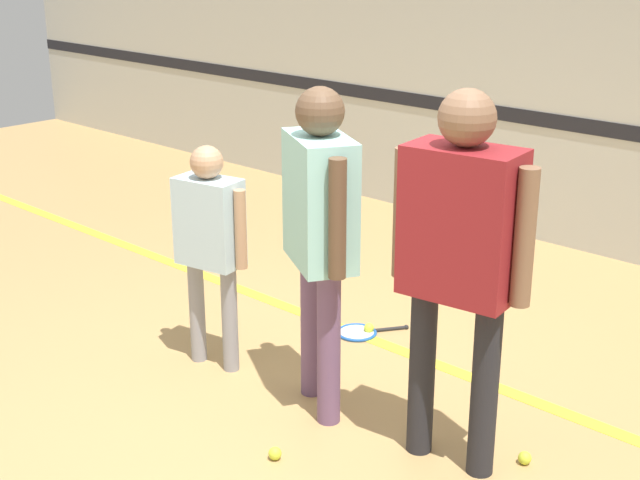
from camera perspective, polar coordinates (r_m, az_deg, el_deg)
name	(u,v)px	position (r m, az deg, el deg)	size (l,w,h in m)	color
ground_plane	(301,412)	(4.94, -1.23, -10.92)	(16.00, 16.00, 0.00)	tan
wall_back	(615,54)	(7.20, 18.37, 11.24)	(16.00, 0.07, 3.20)	beige
floor_stripe	(408,353)	(5.58, 5.65, -7.21)	(14.40, 0.10, 0.01)	yellow
person_instructor	(320,218)	(4.55, 0.00, 1.43)	(0.59, 0.49, 1.76)	#6B4C70
person_student_left	(210,233)	(5.14, -7.07, 0.42)	(0.51, 0.27, 1.35)	gray
person_student_right	(460,243)	(4.08, 8.96, -0.20)	(0.70, 0.35, 1.84)	#232328
racket_spare_on_floor	(360,332)	(5.82, 2.58, -5.91)	(0.39, 0.48, 0.03)	blue
tennis_ball_near_instructor	(275,453)	(4.53, -2.90, -13.48)	(0.07, 0.07, 0.07)	#CCE038
tennis_ball_by_spare_racket	(369,328)	(5.82, 3.15, -5.64)	(0.07, 0.07, 0.07)	#CCE038
tennis_ball_stray_left	(525,458)	(4.61, 12.97, -13.44)	(0.07, 0.07, 0.07)	#CCE038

